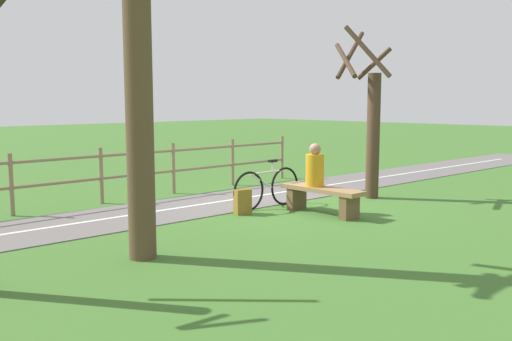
% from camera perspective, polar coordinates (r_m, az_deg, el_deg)
% --- Properties ---
extents(ground_plane, '(80.00, 80.00, 0.00)m').
position_cam_1_polar(ground_plane, '(11.23, 3.45, -3.49)').
color(ground_plane, '#3D6B28').
extents(paved_path, '(3.94, 36.06, 0.02)m').
position_cam_1_polar(paved_path, '(9.86, -18.34, -5.29)').
color(paved_path, '#66605E').
rests_on(paved_path, ground_plane).
extents(path_centre_line, '(1.78, 31.96, 0.00)m').
position_cam_1_polar(path_centre_line, '(9.86, -18.34, -5.24)').
color(path_centre_line, silver).
rests_on(path_centre_line, paved_path).
extents(bench, '(1.70, 0.49, 0.50)m').
position_cam_1_polar(bench, '(10.29, 6.80, -2.59)').
color(bench, '#937047').
rests_on(bench, ground_plane).
extents(person_seated, '(0.35, 0.35, 0.80)m').
position_cam_1_polar(person_seated, '(10.34, 6.07, 0.29)').
color(person_seated, orange).
rests_on(person_seated, bench).
extents(bicycle, '(0.09, 1.75, 0.94)m').
position_cam_1_polar(bicycle, '(10.76, 1.17, -1.79)').
color(bicycle, black).
rests_on(bicycle, ground_plane).
extents(backpack, '(0.29, 0.33, 0.46)m').
position_cam_1_polar(backpack, '(10.22, -1.41, -3.25)').
color(backpack, olive).
rests_on(backpack, ground_plane).
extents(fence_roadside, '(0.18, 8.99, 1.15)m').
position_cam_1_polar(fence_roadside, '(12.08, -11.95, 0.35)').
color(fence_roadside, '#847051').
rests_on(fence_roadside, ground_plane).
extents(tree_mid_field, '(1.57, 1.48, 3.62)m').
position_cam_1_polar(tree_mid_field, '(12.03, 11.67, 5.03)').
color(tree_mid_field, '#473323').
rests_on(tree_mid_field, ground_plane).
extents(tree_far_left, '(1.27, 1.26, 5.28)m').
position_cam_1_polar(tree_far_left, '(7.33, -12.19, 10.15)').
color(tree_far_left, brown).
rests_on(tree_far_left, ground_plane).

